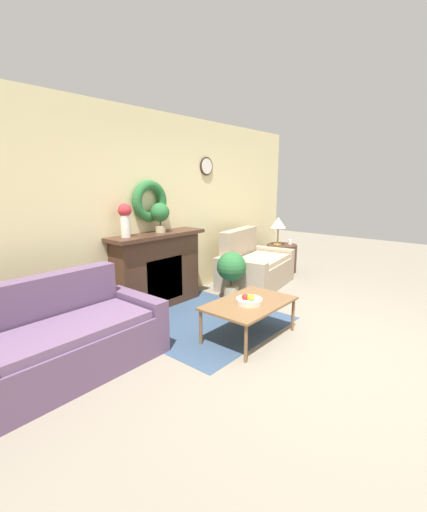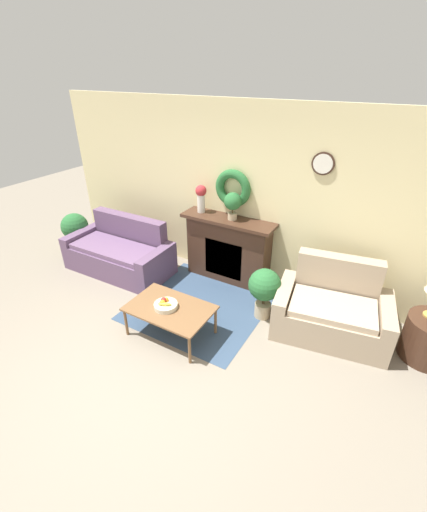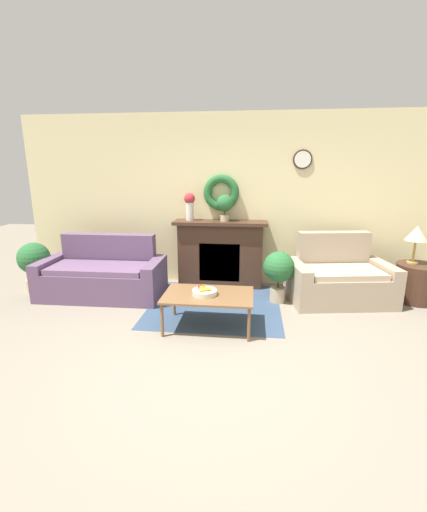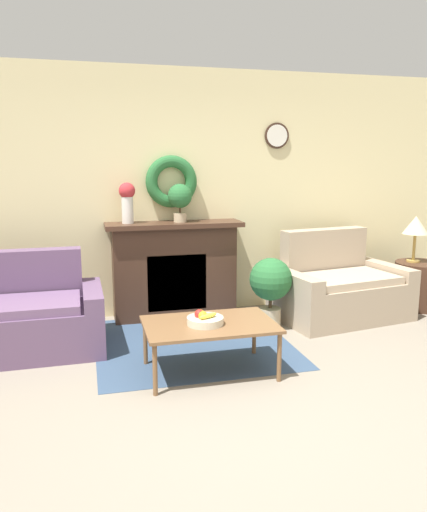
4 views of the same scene
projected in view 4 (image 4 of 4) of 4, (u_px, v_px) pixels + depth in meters
ground_plane at (261, 424)px, 3.28m from camera, size 16.00×16.00×0.00m
floor_rug at (192, 343)px, 4.76m from camera, size 1.80×1.78×0.01m
wall_back at (182, 193)px, 5.55m from camera, size 6.80×0.19×2.70m
fireplace at (174, 270)px, 5.48m from camera, size 1.47×0.41×1.06m
couch_left at (1, 320)px, 4.48m from camera, size 1.79×0.88×0.88m
loveseat_right at (339, 289)px, 5.51m from camera, size 1.52×1.09×0.95m
coffee_table at (210, 327)px, 4.02m from camera, size 1.05×0.68×0.42m
fruit_bowl at (205, 319)px, 3.97m from camera, size 0.29×0.29×0.12m
side_table_by_loveseat at (420, 285)px, 5.88m from camera, size 0.59×0.59×0.54m
table_lamp at (416, 226)px, 5.79m from camera, size 0.29×0.29×0.54m
vase_on_mantel_left at (127, 200)px, 5.22m from camera, size 0.17×0.17×0.43m
potted_plant_on_mantel at (180, 198)px, 5.33m from camera, size 0.26×0.26×0.41m
potted_plant_floor_by_loveseat at (271, 284)px, 5.10m from camera, size 0.44×0.44×0.74m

